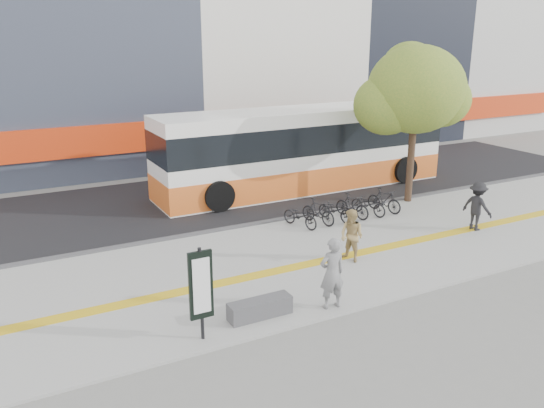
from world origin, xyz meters
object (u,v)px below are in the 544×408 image
signboard (201,287)px  pedestrian_tan (352,236)px  seated_woman (332,273)px  pedestrian_dark (477,206)px  bench (260,308)px  bus (304,151)px  street_tree (413,91)px

signboard → pedestrian_tan: bearing=20.8°
seated_woman → pedestrian_dark: 8.12m
bench → pedestrian_dark: bearing=12.4°
bus → pedestrian_tan: bus is taller
pedestrian_tan → pedestrian_dark: size_ratio=0.94×
bus → signboard: bearing=-130.9°
street_tree → bus: size_ratio=0.48×
street_tree → bus: 5.37m
seated_woman → pedestrian_dark: (7.72, 2.49, -0.07)m
bench → seated_woman: 1.97m
street_tree → seated_woman: 10.83m
bus → pedestrian_tan: (-3.06, -7.88, -0.83)m
pedestrian_tan → signboard: bearing=-86.3°
bench → pedestrian_dark: size_ratio=0.93×
signboard → pedestrian_tan: signboard is taller
seated_woman → pedestrian_dark: size_ratio=1.08×
bus → pedestrian_tan: size_ratio=8.22×
street_tree → seated_woman: bearing=-141.2°
signboard → pedestrian_tan: (5.60, 2.13, -0.48)m
pedestrian_dark → signboard: bearing=91.8°
bench → street_tree: street_tree is taller
bench → seated_woman: bearing=-12.5°
bus → seated_woman: (-5.25, -10.10, -0.71)m
seated_woman → pedestrian_tan: size_ratio=1.15×
seated_woman → street_tree: bearing=-136.7°
street_tree → pedestrian_tan: street_tree is taller
street_tree → seated_woman: size_ratio=3.40×
signboard → pedestrian_dark: signboard is taller
seated_woman → pedestrian_dark: bearing=-157.6°
signboard → pedestrian_tan: size_ratio=1.37×
pedestrian_dark → pedestrian_tan: bearing=82.4°
seated_woman → pedestrian_tan: 3.13m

